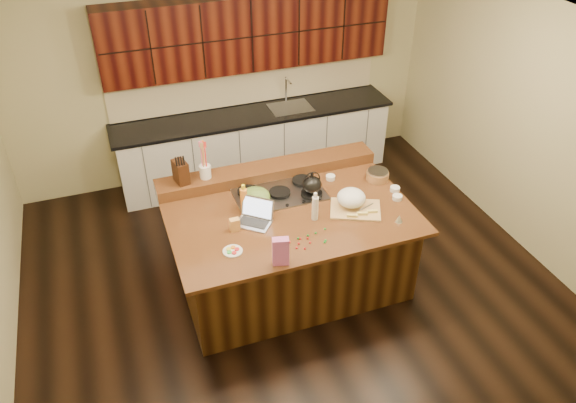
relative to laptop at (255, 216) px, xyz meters
name	(u,v)px	position (x,y,z in m)	size (l,w,h in m)	color
room	(290,174)	(0.37, 0.05, 0.37)	(5.52, 5.02, 2.72)	black
island	(290,247)	(0.37, 0.05, -0.52)	(2.40, 1.60, 0.92)	black
back_ledge	(268,171)	(0.37, 0.75, 0.00)	(2.40, 0.30, 0.12)	black
cooktop	(280,194)	(0.37, 0.35, -0.04)	(0.92, 0.52, 0.05)	gray
back_counter	(253,108)	(0.67, 2.27, 0.00)	(3.70, 0.66, 2.40)	silver
kettle	(312,185)	(0.67, 0.22, 0.08)	(0.20, 0.20, 0.18)	black
green_bowl	(255,197)	(0.07, 0.22, 0.07)	(0.30, 0.30, 0.16)	#53712D
laptop	(255,216)	(0.00, 0.00, 0.00)	(0.41, 0.40, 0.23)	#B7B7BC
oil_bottle	(244,201)	(-0.06, 0.18, 0.07)	(0.07, 0.07, 0.27)	orange
vinegar_bottle	(315,208)	(0.55, -0.16, 0.06)	(0.06, 0.06, 0.25)	silver
wooden_tray	(352,200)	(0.97, -0.11, 0.03)	(0.59, 0.53, 0.20)	tan
ramekin_a	(397,197)	(1.47, -0.13, -0.04)	(0.10, 0.10, 0.04)	white
ramekin_b	(395,189)	(1.52, 0.01, -0.04)	(0.10, 0.10, 0.04)	white
ramekin_c	(331,177)	(0.98, 0.44, -0.04)	(0.10, 0.10, 0.04)	white
strainer_bowl	(377,176)	(1.45, 0.27, -0.02)	(0.24, 0.24, 0.09)	#996B3F
kitchen_timer	(399,218)	(1.30, -0.47, -0.03)	(0.08, 0.08, 0.07)	silver
pink_bag	(281,251)	(0.03, -0.66, 0.07)	(0.14, 0.08, 0.27)	#CF61AD
candy_plate	(233,251)	(-0.33, -0.37, -0.05)	(0.18, 0.18, 0.01)	white
package_box	(235,225)	(-0.22, -0.07, 0.00)	(0.09, 0.06, 0.13)	#F1AB55
utensil_crock	(205,172)	(-0.31, 0.75, 0.13)	(0.12, 0.12, 0.14)	white
knife_block	(181,172)	(-0.56, 0.75, 0.18)	(0.12, 0.19, 0.24)	black
gumdrop_0	(305,249)	(0.29, -0.56, -0.05)	(0.02, 0.02, 0.02)	red
gumdrop_1	(308,235)	(0.39, -0.39, -0.05)	(0.02, 0.02, 0.02)	#198C26
gumdrop_2	(297,248)	(0.23, -0.52, -0.05)	(0.02, 0.02, 0.02)	red
gumdrop_3	(325,229)	(0.58, -0.35, -0.05)	(0.02, 0.02, 0.02)	#198C26
gumdrop_4	(289,242)	(0.20, -0.42, -0.05)	(0.02, 0.02, 0.02)	red
gumdrop_5	(286,239)	(0.18, -0.37, -0.05)	(0.02, 0.02, 0.02)	#198C26
gumdrop_6	(300,239)	(0.31, -0.41, -0.05)	(0.02, 0.02, 0.02)	red
gumdrop_7	(316,233)	(0.47, -0.38, -0.05)	(0.02, 0.02, 0.02)	#198C26
gumdrop_8	(310,243)	(0.37, -0.49, -0.05)	(0.02, 0.02, 0.02)	red
gumdrop_9	(326,241)	(0.51, -0.52, -0.05)	(0.02, 0.02, 0.02)	#198C26
gumdrop_10	(299,243)	(0.27, -0.47, -0.05)	(0.02, 0.02, 0.02)	red
gumdrop_11	(298,238)	(0.29, -0.40, -0.05)	(0.02, 0.02, 0.02)	#198C26
gumdrop_12	(308,238)	(0.37, -0.43, -0.05)	(0.02, 0.02, 0.02)	red
gumdrop_13	(325,242)	(0.50, -0.53, -0.05)	(0.02, 0.02, 0.02)	#198C26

